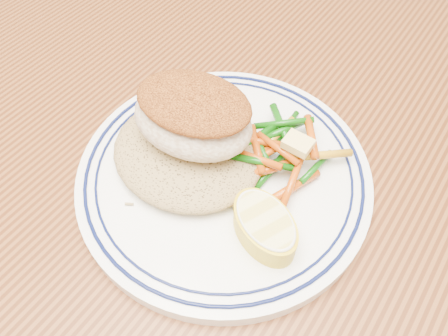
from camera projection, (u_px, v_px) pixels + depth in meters
dining_table at (241, 204)px, 0.49m from camera, size 1.50×0.90×0.75m
plate at (224, 175)px, 0.39m from camera, size 0.26×0.26×0.02m
rice_pilaf at (187, 150)px, 0.38m from camera, size 0.14×0.12×0.03m
fish_fillet at (193, 116)px, 0.36m from camera, size 0.12×0.09×0.05m
vegetable_pile at (276, 151)px, 0.38m from camera, size 0.10×0.10×0.03m
butter_pat at (298, 144)px, 0.36m from camera, size 0.02×0.02×0.01m
lemon_wedge at (265, 226)px, 0.34m from camera, size 0.08×0.08×0.03m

